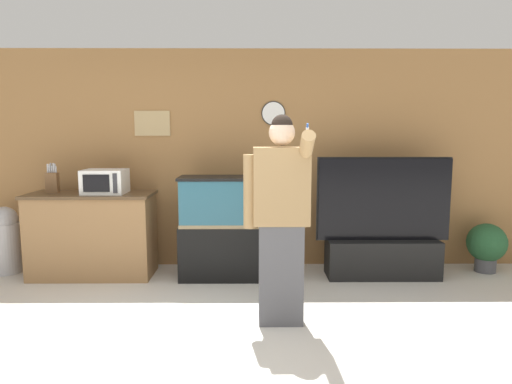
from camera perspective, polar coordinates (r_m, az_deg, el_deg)
The scene contains 10 objects.
ground_plane at distance 3.44m, azimuth -7.19°, elevation -20.90°, with size 18.00×18.00×0.00m, color beige.
wall_back_paneled at distance 5.55m, azimuth -4.37°, elevation 4.09°, with size 10.00×0.08×2.60m.
counter_island at distance 5.50m, azimuth -19.73°, elevation -5.02°, with size 1.38×0.61×0.95m.
microwave at distance 5.32m, azimuth -18.35°, elevation 1.26°, with size 0.46×0.37×0.27m.
knife_block at distance 5.60m, azimuth -24.11°, elevation 1.21°, with size 0.13×0.09×0.33m.
aquarium_on_stand at distance 5.11m, azimuth -3.16°, elevation -4.46°, with size 1.13×0.46×1.14m.
tv_on_stand at distance 5.36m, azimuth 15.53°, elevation -6.11°, with size 1.50×0.40×1.36m.
person_standing at distance 3.83m, azimuth 3.04°, elevation -3.15°, with size 0.56×0.42×1.78m.
potted_plant at distance 6.00m, azimuth 26.87°, elevation -5.88°, with size 0.45×0.45×0.57m.
trash_bin at distance 6.06m, azimuth -28.83°, elevation -5.17°, with size 0.32×0.32×0.78m.
Camera 1 is at (0.38, -3.00, 1.64)m, focal length 32.00 mm.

